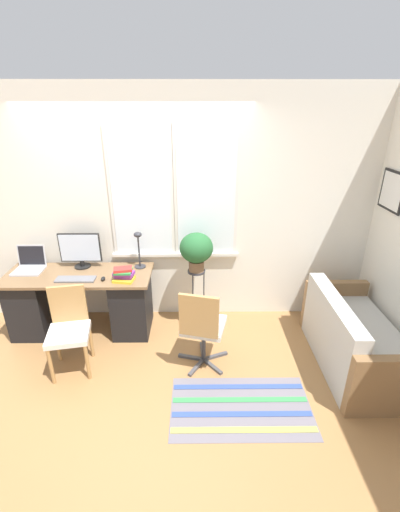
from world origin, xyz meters
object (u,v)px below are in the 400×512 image
(mouse, at_px, (103,279))
(book_stack, at_px, (124,274))
(monitor, at_px, (80,250))
(couch_loveseat, at_px, (353,341))
(office_chair_swivel, at_px, (202,326))
(plant_stand, at_px, (197,281))
(laptop, at_px, (30,265))
(desk_chair_wooden, at_px, (69,328))
(desk_lamp, at_px, (139,245))
(keyboard, at_px, (76,279))
(potted_plant, at_px, (196,249))

(mouse, bearing_deg, book_stack, -0.49)
(monitor, relative_size, book_stack, 2.00)
(monitor, relative_size, couch_loveseat, 0.34)
(office_chair_swivel, distance_m, plant_stand, 0.72)
(monitor, relative_size, mouse, 6.20)
(laptop, height_order, monitor, monitor)
(desk_chair_wooden, bearing_deg, office_chair_swivel, -11.06)
(desk_lamp, xyz_separation_m, couch_loveseat, (2.24, -0.79, -0.74))
(monitor, distance_m, book_stack, 0.66)
(desk_lamp, relative_size, book_stack, 1.85)
(desk_chair_wooden, height_order, couch_loveseat, desk_chair_wooden)
(keyboard, distance_m, book_stack, 0.53)
(plant_stand, bearing_deg, office_chair_swivel, -85.53)
(laptop, relative_size, potted_plant, 0.71)
(desk_lamp, bearing_deg, desk_chair_wooden, -127.01)
(desk_lamp, distance_m, office_chair_swivel, 1.21)
(laptop, xyz_separation_m, office_chair_swivel, (1.96, -0.76, -0.31))
(desk_lamp, bearing_deg, office_chair_swivel, -48.90)
(desk_chair_wooden, distance_m, couch_loveseat, 2.85)
(mouse, bearing_deg, laptop, 163.52)
(laptop, distance_m, plant_stand, 1.91)
(office_chair_swivel, relative_size, potted_plant, 2.02)
(couch_loveseat, xyz_separation_m, potted_plant, (-1.59, 0.69, 0.73))
(laptop, height_order, plant_stand, laptop)
(mouse, height_order, desk_chair_wooden, desk_chair_wooden)
(desk_chair_wooden, xyz_separation_m, office_chair_swivel, (1.31, -0.02, 0.02))
(desk_lamp, relative_size, office_chair_swivel, 0.48)
(keyboard, distance_m, office_chair_swivel, 1.47)
(keyboard, height_order, potted_plant, potted_plant)
(mouse, relative_size, desk_lamp, 0.18)
(monitor, xyz_separation_m, desk_chair_wooden, (0.07, -0.81, -0.49))
(office_chair_swivel, height_order, couch_loveseat, office_chair_swivel)
(laptop, distance_m, potted_plant, 1.92)
(keyboard, xyz_separation_m, potted_plant, (1.30, 0.21, 0.26))
(desk_chair_wooden, bearing_deg, potted_plant, 18.53)
(book_stack, height_order, office_chair_swivel, office_chair_swivel)
(laptop, bearing_deg, keyboard, -23.30)
(laptop, height_order, couch_loveseat, laptop)
(office_chair_swivel, bearing_deg, mouse, -10.64)
(office_chair_swivel, height_order, potted_plant, potted_plant)
(monitor, xyz_separation_m, keyboard, (0.02, -0.33, -0.20))
(laptop, bearing_deg, monitor, 7.16)
(desk_chair_wooden, bearing_deg, mouse, 51.66)
(monitor, relative_size, keyboard, 1.11)
(keyboard, distance_m, desk_chair_wooden, 0.56)
(monitor, height_order, book_stack, monitor)
(mouse, bearing_deg, monitor, 133.68)
(office_chair_swivel, bearing_deg, book_stack, -16.15)
(office_chair_swivel, relative_size, plant_stand, 1.22)
(mouse, xyz_separation_m, couch_loveseat, (2.59, -0.47, -0.48))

